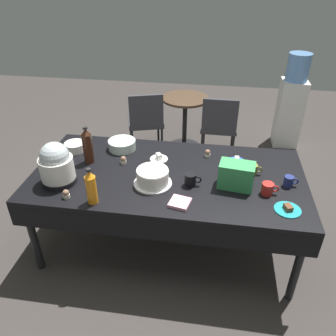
{
  "coord_description": "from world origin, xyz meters",
  "views": [
    {
      "loc": [
        0.34,
        -2.28,
        2.26
      ],
      "look_at": [
        0.0,
        0.0,
        0.8
      ],
      "focal_mm": 36.18,
      "sensor_mm": 36.0,
      "label": 1
    }
  ],
  "objects_px": {
    "soda_bottle_cola": "(88,146)",
    "dessert_plate_teal": "(288,209)",
    "coffee_mug_navy": "(289,181)",
    "dessert_plate_white": "(159,158)",
    "coffee_mug_black": "(191,179)",
    "ceramic_snack_bowl": "(75,147)",
    "soda_bottle_orange_juice": "(91,187)",
    "slow_cooker": "(56,165)",
    "cupcake_cocoa": "(56,164)",
    "dessert_plate_cobalt": "(237,161)",
    "coffee_mug_olive": "(253,169)",
    "frosted_layer_cake": "(153,177)",
    "maroon_chair_left": "(146,119)",
    "potluck_table": "(168,179)",
    "round_cafe_table": "(185,114)",
    "maroon_chair_right": "(219,123)",
    "water_cooler": "(291,104)",
    "glass_salad_bowl": "(122,145)",
    "cupcake_berry": "(123,160)",
    "coffee_mug_red": "(268,189)",
    "soda_carton": "(236,175)",
    "cupcake_rose": "(66,194)"
  },
  "relations": [
    {
      "from": "soda_carton",
      "to": "maroon_chair_right",
      "type": "relative_size",
      "value": 0.31
    },
    {
      "from": "frosted_layer_cake",
      "to": "maroon_chair_left",
      "type": "relative_size",
      "value": 0.35
    },
    {
      "from": "coffee_mug_navy",
      "to": "coffee_mug_red",
      "type": "distance_m",
      "value": 0.21
    },
    {
      "from": "maroon_chair_right",
      "to": "dessert_plate_white",
      "type": "bearing_deg",
      "value": -110.15
    },
    {
      "from": "soda_bottle_orange_juice",
      "to": "coffee_mug_olive",
      "type": "relative_size",
      "value": 2.39
    },
    {
      "from": "glass_salad_bowl",
      "to": "dessert_plate_cobalt",
      "type": "bearing_deg",
      "value": -4.16
    },
    {
      "from": "coffee_mug_red",
      "to": "water_cooler",
      "type": "relative_size",
      "value": 0.1
    },
    {
      "from": "dessert_plate_teal",
      "to": "soda_bottle_orange_juice",
      "type": "bearing_deg",
      "value": -175.32
    },
    {
      "from": "dessert_plate_teal",
      "to": "coffee_mug_red",
      "type": "xyz_separation_m",
      "value": [
        -0.12,
        0.18,
        0.04
      ]
    },
    {
      "from": "potluck_table",
      "to": "round_cafe_table",
      "type": "distance_m",
      "value": 1.83
    },
    {
      "from": "coffee_mug_navy",
      "to": "soda_carton",
      "type": "distance_m",
      "value": 0.41
    },
    {
      "from": "coffee_mug_red",
      "to": "round_cafe_table",
      "type": "bearing_deg",
      "value": 112.45
    },
    {
      "from": "slow_cooker",
      "to": "dessert_plate_cobalt",
      "type": "height_order",
      "value": "slow_cooker"
    },
    {
      "from": "soda_bottle_orange_juice",
      "to": "soda_carton",
      "type": "bearing_deg",
      "value": 19.11
    },
    {
      "from": "soda_bottle_cola",
      "to": "maroon_chair_right",
      "type": "distance_m",
      "value": 1.91
    },
    {
      "from": "dessert_plate_cobalt",
      "to": "coffee_mug_olive",
      "type": "distance_m",
      "value": 0.22
    },
    {
      "from": "potluck_table",
      "to": "frosted_layer_cake",
      "type": "distance_m",
      "value": 0.23
    },
    {
      "from": "cupcake_berry",
      "to": "coffee_mug_olive",
      "type": "height_order",
      "value": "coffee_mug_olive"
    },
    {
      "from": "dessert_plate_teal",
      "to": "maroon_chair_right",
      "type": "relative_size",
      "value": 0.22
    },
    {
      "from": "potluck_table",
      "to": "cupcake_cocoa",
      "type": "bearing_deg",
      "value": -177.41
    },
    {
      "from": "cupcake_rose",
      "to": "soda_bottle_cola",
      "type": "height_order",
      "value": "soda_bottle_cola"
    },
    {
      "from": "soda_bottle_cola",
      "to": "cupcake_rose",
      "type": "bearing_deg",
      "value": -89.28
    },
    {
      "from": "coffee_mug_navy",
      "to": "soda_bottle_orange_juice",
      "type": "bearing_deg",
      "value": -163.65
    },
    {
      "from": "coffee_mug_navy",
      "to": "maroon_chair_left",
      "type": "distance_m",
      "value": 2.22
    },
    {
      "from": "dessert_plate_cobalt",
      "to": "soda_bottle_cola",
      "type": "bearing_deg",
      "value": -171.43
    },
    {
      "from": "slow_cooker",
      "to": "coffee_mug_olive",
      "type": "height_order",
      "value": "slow_cooker"
    },
    {
      "from": "soda_carton",
      "to": "maroon_chair_left",
      "type": "distance_m",
      "value": 2.04
    },
    {
      "from": "coffee_mug_red",
      "to": "water_cooler",
      "type": "height_order",
      "value": "water_cooler"
    },
    {
      "from": "slow_cooker",
      "to": "glass_salad_bowl",
      "type": "relative_size",
      "value": 1.37
    },
    {
      "from": "glass_salad_bowl",
      "to": "cupcake_rose",
      "type": "bearing_deg",
      "value": -105.2
    },
    {
      "from": "soda_bottle_cola",
      "to": "maroon_chair_left",
      "type": "xyz_separation_m",
      "value": [
        0.16,
        1.52,
        -0.41
      ]
    },
    {
      "from": "soda_bottle_orange_juice",
      "to": "coffee_mug_olive",
      "type": "height_order",
      "value": "soda_bottle_orange_juice"
    },
    {
      "from": "soda_bottle_cola",
      "to": "dessert_plate_teal",
      "type": "bearing_deg",
      "value": -14.86
    },
    {
      "from": "soda_bottle_cola",
      "to": "water_cooler",
      "type": "height_order",
      "value": "water_cooler"
    },
    {
      "from": "dessert_plate_teal",
      "to": "coffee_mug_navy",
      "type": "height_order",
      "value": "coffee_mug_navy"
    },
    {
      "from": "frosted_layer_cake",
      "to": "cupcake_rose",
      "type": "bearing_deg",
      "value": -155.88
    },
    {
      "from": "potluck_table",
      "to": "cupcake_cocoa",
      "type": "distance_m",
      "value": 0.94
    },
    {
      "from": "maroon_chair_left",
      "to": "maroon_chair_right",
      "type": "relative_size",
      "value": 1.0
    },
    {
      "from": "dessert_plate_white",
      "to": "soda_bottle_cola",
      "type": "relative_size",
      "value": 0.47
    },
    {
      "from": "frosted_layer_cake",
      "to": "dessert_plate_teal",
      "type": "height_order",
      "value": "frosted_layer_cake"
    },
    {
      "from": "soda_carton",
      "to": "maroon_chair_left",
      "type": "bearing_deg",
      "value": 129.79
    },
    {
      "from": "cupcake_cocoa",
      "to": "soda_carton",
      "type": "xyz_separation_m",
      "value": [
        1.47,
        -0.06,
        0.07
      ]
    },
    {
      "from": "dessert_plate_cobalt",
      "to": "cupcake_rose",
      "type": "bearing_deg",
      "value": -150.56
    },
    {
      "from": "coffee_mug_black",
      "to": "coffee_mug_olive",
      "type": "bearing_deg",
      "value": 25.18
    },
    {
      "from": "frosted_layer_cake",
      "to": "dessert_plate_cobalt",
      "type": "height_order",
      "value": "frosted_layer_cake"
    },
    {
      "from": "dessert_plate_white",
      "to": "coffee_mug_black",
      "type": "distance_m",
      "value": 0.46
    },
    {
      "from": "slow_cooker",
      "to": "cupcake_cocoa",
      "type": "height_order",
      "value": "slow_cooker"
    },
    {
      "from": "ceramic_snack_bowl",
      "to": "coffee_mug_navy",
      "type": "xyz_separation_m",
      "value": [
        1.83,
        -0.29,
        0.0
      ]
    },
    {
      "from": "cupcake_berry",
      "to": "dessert_plate_teal",
      "type": "bearing_deg",
      "value": -18.71
    },
    {
      "from": "dessert_plate_cobalt",
      "to": "coffee_mug_red",
      "type": "xyz_separation_m",
      "value": [
        0.21,
        -0.43,
        0.04
      ]
    }
  ]
}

